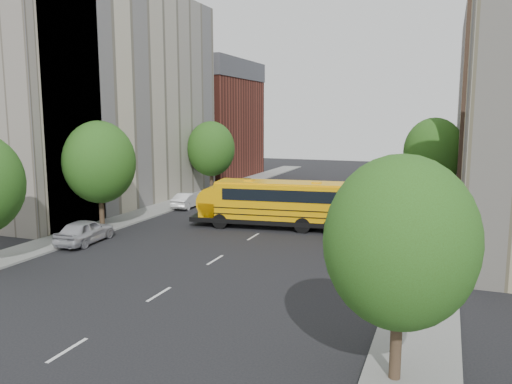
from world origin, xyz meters
The scene contains 19 objects.
ground centered at (0.00, 0.00, 0.00)m, with size 120.00×120.00×0.00m, color black.
sidewalk_left centered at (-11.50, 5.00, 0.06)m, with size 3.00×80.00×0.12m, color slate.
sidewalk_right centered at (11.50, 5.00, 0.06)m, with size 3.00×80.00×0.12m, color slate.
lane_markings centered at (0.00, 10.00, 0.01)m, with size 0.15×64.00×0.01m, color silver.
building_left_cream centered at (-18.00, 6.00, 10.00)m, with size 10.00×26.00×20.00m, color #BBB096.
building_left_redbrick centered at (-18.00, 28.00, 6.50)m, with size 10.00×15.00×13.00m, color maroon.
building_left_near centered at (-18.00, -4.50, 8.50)m, with size 10.00×7.00×17.00m, color tan.
street_tree_1 centered at (-11.00, -4.00, 4.95)m, with size 5.12×5.12×7.90m.
street_tree_2 centered at (-11.00, 14.00, 4.83)m, with size 4.99×4.99×7.71m.
street_tree_3 centered at (11.00, -18.00, 4.45)m, with size 4.61×4.61×7.11m.
street_tree_4 centered at (11.00, 14.00, 5.08)m, with size 5.25×5.25×8.10m.
street_tree_5 centered at (11.00, 26.00, 4.70)m, with size 4.86×4.86×7.51m.
school_bus centered at (0.40, 1.23, 1.98)m, with size 12.81×4.46×3.54m.
safari_truck centered at (5.09, 7.94, 1.40)m, with size 6.25×2.48×2.64m.
parked_car_0 centered at (-9.60, -7.53, 0.80)m, with size 1.89×4.69×1.60m, color #ABAAB1.
parked_car_1 centered at (-9.58, 6.25, 0.68)m, with size 1.44×4.13×1.36m, color silver.
parked_car_2 centered at (-8.80, 18.62, 0.67)m, with size 2.21×4.80×1.33m, color black.
parked_car_3 centered at (8.80, -5.39, 0.73)m, with size 2.04×5.02×1.46m, color maroon.
parked_car_5 centered at (9.45, 25.51, 0.79)m, with size 1.68×4.80×1.58m, color gray.
Camera 1 is at (12.18, -33.07, 8.18)m, focal length 35.00 mm.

